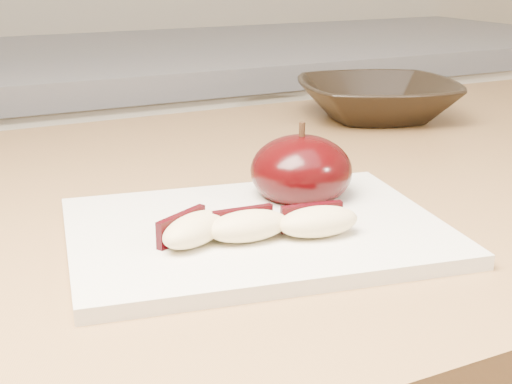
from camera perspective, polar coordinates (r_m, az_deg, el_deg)
name	(u,v)px	position (r m, az deg, el deg)	size (l,w,h in m)	color
back_cabinet	(18,311)	(1.41, -18.47, -9.05)	(2.40, 0.62, 0.94)	silver
cutting_board	(256,231)	(0.53, 0.00, -3.14)	(0.27, 0.20, 0.01)	silver
apple_half	(301,171)	(0.58, 3.63, 1.71)	(0.10, 0.10, 0.07)	black
apple_wedge_a	(194,229)	(0.49, -5.02, -2.96)	(0.07, 0.05, 0.02)	beige
apple_wedge_b	(247,225)	(0.49, -0.72, -2.68)	(0.06, 0.03, 0.02)	beige
apple_wedge_c	(317,221)	(0.50, 4.94, -2.33)	(0.06, 0.04, 0.02)	beige
bowl	(377,99)	(0.93, 9.67, 7.31)	(0.20, 0.20, 0.05)	black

